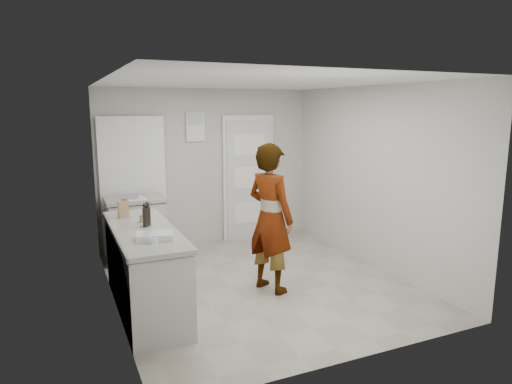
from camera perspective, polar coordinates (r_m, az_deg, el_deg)
name	(u,v)px	position (r m, az deg, el deg)	size (l,w,h in m)	color
ground	(258,282)	(5.94, 0.29, -11.24)	(4.00, 4.00, 0.00)	gray
room_shell	(199,182)	(7.38, -7.19, 1.25)	(4.00, 4.00, 4.00)	#A6A59D
main_counter	(145,272)	(5.21, -13.68, -9.70)	(0.64, 1.96, 0.93)	silver
side_counter	(137,231)	(6.89, -14.71, -4.75)	(0.84, 0.61, 0.93)	silver
person	(270,218)	(5.46, 1.81, -3.28)	(0.66, 0.43, 1.80)	silver
cake_mix_box	(123,209)	(5.58, -16.27, -2.10)	(0.12, 0.05, 0.20)	olive
spice_jar	(142,219)	(5.31, -14.08, -3.24)	(0.05, 0.05, 0.08)	tan
oil_cruet_a	(147,214)	(5.13, -13.41, -2.71)	(0.07, 0.07, 0.27)	black
oil_cruet_b	(145,216)	(5.07, -13.69, -2.89)	(0.06, 0.06, 0.26)	black
baking_dish	(155,236)	(4.61, -12.53, -5.43)	(0.39, 0.31, 0.06)	silver
egg_bowl	(152,240)	(4.52, -12.84, -5.84)	(0.13, 0.13, 0.05)	silver
papers	(135,198)	(6.72, -14.84, -0.75)	(0.26, 0.33, 0.01)	white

